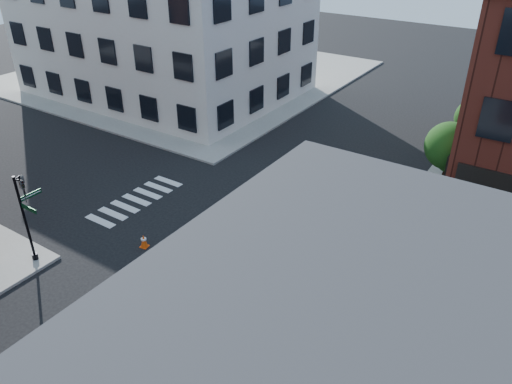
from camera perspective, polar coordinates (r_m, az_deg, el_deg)
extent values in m
plane|color=black|center=(25.66, -2.48, -5.34)|extent=(120.00, 120.00, 0.00)
cube|color=gray|center=(52.66, -7.78, 13.29)|extent=(30.00, 30.00, 0.15)
cube|color=beige|center=(46.48, -10.48, 17.80)|extent=(22.00, 16.00, 11.00)
cylinder|color=black|center=(30.62, 20.41, 0.83)|extent=(0.18, 0.18, 1.47)
cylinder|color=black|center=(30.30, 20.65, 2.05)|extent=(0.12, 0.12, 1.47)
sphere|color=#173D10|center=(29.61, 21.22, 4.93)|extent=(2.69, 2.69, 2.69)
sphere|color=#173D10|center=(29.70, 21.45, 3.78)|extent=(1.85, 1.85, 1.85)
cylinder|color=black|center=(36.03, 22.96, 4.55)|extent=(0.18, 0.18, 1.33)
cylinder|color=black|center=(35.78, 23.16, 5.51)|extent=(0.12, 0.12, 1.33)
sphere|color=#173D10|center=(35.24, 23.65, 7.76)|extent=(2.43, 2.43, 2.43)
sphere|color=#173D10|center=(35.28, 23.84, 6.86)|extent=(1.67, 1.67, 1.67)
cylinder|color=black|center=(25.10, -24.86, -3.02)|extent=(0.12, 0.12, 4.60)
cylinder|color=black|center=(26.14, -23.94, -6.72)|extent=(0.28, 0.28, 0.30)
cube|color=#053819|center=(24.26, -24.56, -1.74)|extent=(1.10, 0.03, 0.22)
cube|color=#053819|center=(24.80, -24.36, -0.33)|extent=(0.03, 1.10, 0.22)
imported|color=black|center=(24.11, -25.00, 0.03)|extent=(0.22, 0.18, 1.10)
imported|color=black|center=(24.57, -25.10, 0.55)|extent=(0.18, 0.22, 1.10)
cube|color=#AAAAAC|center=(18.57, 19.76, -18.23)|extent=(2.04, 2.39, 1.87)
cube|color=black|center=(18.48, 17.30, -16.51)|extent=(0.24, 1.78, 0.84)
cylinder|color=black|center=(19.94, 20.31, -18.35)|extent=(0.96, 0.40, 0.93)
cube|color=#F64D0A|center=(25.66, -12.62, -6.08)|extent=(0.45, 0.45, 0.04)
cone|color=#F64D0A|center=(25.47, -12.70, -5.47)|extent=(0.42, 0.42, 0.71)
cylinder|color=white|center=(25.41, -12.72, -5.28)|extent=(0.27, 0.27, 0.08)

